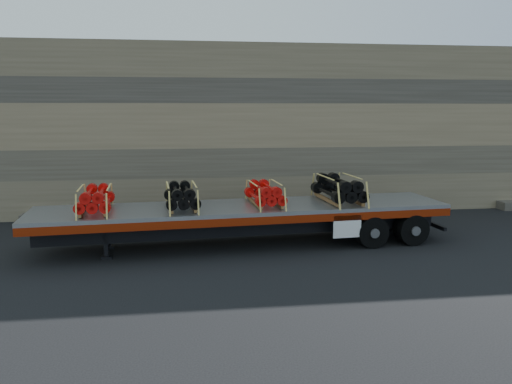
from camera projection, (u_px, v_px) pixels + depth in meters
ground at (258, 248)px, 15.86m from camera, size 120.00×120.00×0.00m
rock_wall at (238, 129)px, 21.63m from camera, size 44.00×3.00×7.00m
trailer at (244, 225)px, 16.12m from camera, size 13.35×3.56×1.32m
bundle_front at (95, 200)px, 15.01m from camera, size 1.16×2.08×0.71m
bundle_midfront at (181, 197)px, 15.54m from camera, size 1.16×2.09×0.72m
bundle_midrear at (265, 194)px, 16.09m from camera, size 1.12×2.02×0.69m
bundle_rear at (338, 189)px, 16.61m from camera, size 1.33×2.40×0.82m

